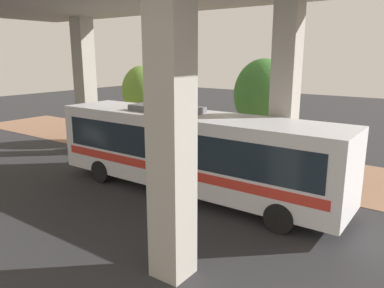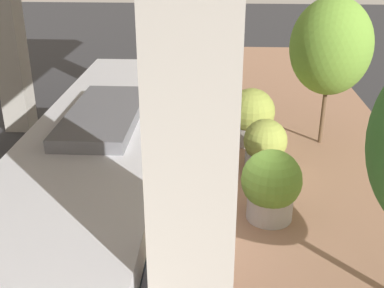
{
  "view_description": "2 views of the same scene",
  "coord_description": "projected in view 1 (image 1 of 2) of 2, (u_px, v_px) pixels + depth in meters",
  "views": [
    {
      "loc": [
        14.32,
        11.4,
        5.56
      ],
      "look_at": [
        -0.27,
        0.95,
        1.28
      ],
      "focal_mm": 35.0,
      "sensor_mm": 36.0,
      "label": 1
    },
    {
      "loc": [
        0.26,
        10.35,
        6.72
      ],
      "look_at": [
        0.84,
        -0.15,
        2.05
      ],
      "focal_mm": 45.0,
      "sensor_mm": 36.0,
      "label": 2
    }
  ],
  "objects": [
    {
      "name": "overpass",
      "position": [
        107.0,
        13.0,
        14.26
      ],
      "size": [
        9.4,
        19.83,
        8.15
      ],
      "color": "#ADA89E",
      "rests_on": "ground"
    },
    {
      "name": "street_tree_near",
      "position": [
        263.0,
        95.0,
        19.53
      ],
      "size": [
        3.08,
        3.08,
        5.4
      ],
      "color": "brown",
      "rests_on": "ground"
    },
    {
      "name": "planter_back",
      "position": [
        117.0,
        134.0,
        22.4
      ],
      "size": [
        1.59,
        1.59,
        1.93
      ],
      "color": "#ADA89E",
      "rests_on": "ground"
    },
    {
      "name": "sidewalk_strip",
      "position": [
        206.0,
        154.0,
        21.44
      ],
      "size": [
        6.0,
        40.0,
        0.02
      ],
      "color": "#936B51",
      "rests_on": "ground"
    },
    {
      "name": "planter_middle",
      "position": [
        147.0,
        140.0,
        21.47
      ],
      "size": [
        1.31,
        1.31,
        1.65
      ],
      "color": "#ADA89E",
      "rests_on": "ground"
    },
    {
      "name": "street_tree_far",
      "position": [
        142.0,
        91.0,
        23.82
      ],
      "size": [
        2.61,
        2.61,
        4.92
      ],
      "color": "brown",
      "rests_on": "ground"
    },
    {
      "name": "planter_front",
      "position": [
        184.0,
        144.0,
        19.85
      ],
      "size": [
        1.52,
        1.52,
        1.87
      ],
      "color": "#ADA89E",
      "rests_on": "ground"
    },
    {
      "name": "bus",
      "position": [
        191.0,
        148.0,
        15.05
      ],
      "size": [
        2.78,
        12.49,
        3.53
      ],
      "color": "silver",
      "rests_on": "ground"
    },
    {
      "name": "ground_plane",
      "position": [
        174.0,
        167.0,
        19.07
      ],
      "size": [
        80.0,
        80.0,
        0.0
      ],
      "primitive_type": "plane",
      "color": "#2D2D30",
      "rests_on": "ground"
    },
    {
      "name": "fire_hydrant",
      "position": [
        103.0,
        139.0,
        23.23
      ],
      "size": [
        0.38,
        0.18,
        0.93
      ],
      "color": "red",
      "rests_on": "ground"
    }
  ]
}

